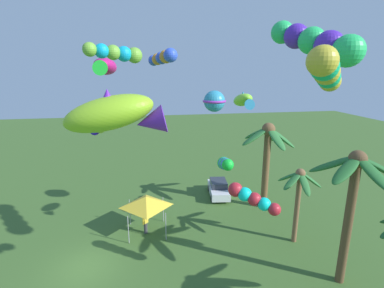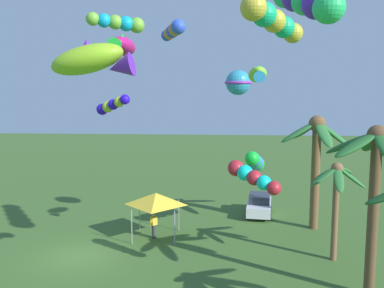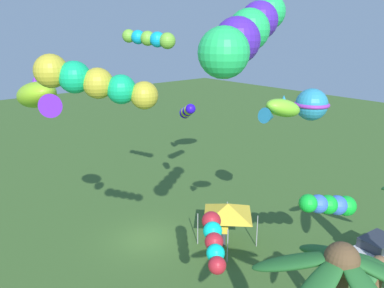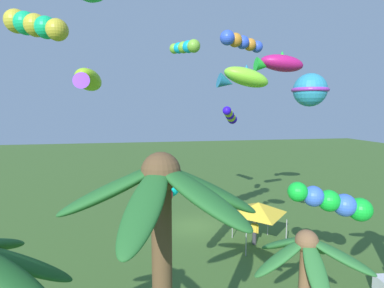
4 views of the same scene
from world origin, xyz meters
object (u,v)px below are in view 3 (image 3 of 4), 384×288
(kite_tube_1, at_px, (187,111))
(kite_fish_4, at_px, (38,96))
(spectator_0, at_px, (224,234))
(kite_tube_6, at_px, (330,205))
(kite_tube_3, at_px, (226,41))
(kite_fish_10, at_px, (229,46))
(kite_ball_5, at_px, (312,105))
(kite_tube_9, at_px, (92,82))
(kite_fish_7, at_px, (281,109))
(festival_tent, at_px, (228,209))
(kite_tube_0, at_px, (214,239))
(kite_tube_8, at_px, (246,33))
(parked_car_0, at_px, (376,250))
(kite_tube_2, at_px, (150,39))

(kite_tube_1, distance_m, kite_fish_4, 9.46)
(spectator_0, relative_size, kite_tube_6, 0.43)
(spectator_0, bearing_deg, kite_tube_1, -64.23)
(spectator_0, height_order, kite_tube_3, kite_tube_3)
(spectator_0, height_order, kite_fish_10, kite_fish_10)
(kite_ball_5, bearing_deg, kite_tube_9, 3.38)
(kite_fish_7, bearing_deg, kite_tube_3, -107.99)
(kite_ball_5, bearing_deg, festival_tent, -88.33)
(kite_tube_0, bearing_deg, kite_tube_9, 2.85)
(kite_fish_4, bearing_deg, festival_tent, 175.63)
(kite_fish_4, relative_size, kite_tube_8, 0.78)
(kite_tube_9, relative_size, kite_fish_10, 0.70)
(kite_tube_8, bearing_deg, kite_fish_4, -70.97)
(parked_car_0, xyz_separation_m, kite_tube_8, (12.72, 0.67, 12.23))
(kite_tube_0, bearing_deg, kite_tube_8, 65.07)
(kite_tube_0, height_order, kite_tube_8, kite_tube_8)
(spectator_0, distance_m, festival_tent, 1.67)
(parked_car_0, xyz_separation_m, festival_tent, (5.26, -6.90, 1.72))
(kite_ball_5, bearing_deg, kite_tube_0, 3.76)
(kite_fish_4, xyz_separation_m, kite_tube_6, (-11.14, 6.95, -5.72))
(kite_fish_4, distance_m, kite_fish_10, 12.90)
(kite_tube_9, bearing_deg, kite_fish_7, 178.52)
(kite_tube_6, xyz_separation_m, kite_fish_10, (-1.55, -8.66, 7.27))
(kite_tube_1, relative_size, kite_fish_10, 0.60)
(kite_tube_6, distance_m, kite_tube_8, 11.73)
(kite_tube_2, xyz_separation_m, kite_tube_9, (6.55, 6.79, -0.82))
(kite_tube_6, bearing_deg, kite_tube_9, -2.22)
(kite_ball_5, distance_m, kite_tube_9, 11.51)
(spectator_0, relative_size, kite_tube_9, 0.62)
(kite_fish_4, bearing_deg, spectator_0, 176.24)
(kite_fish_7, xyz_separation_m, kite_tube_8, (4.10, 1.68, 2.91))
(kite_tube_2, xyz_separation_m, kite_tube_3, (-2.73, 2.44, -0.10))
(kite_tube_3, bearing_deg, kite_fish_4, -14.12)
(kite_tube_2, bearing_deg, kite_tube_0, 74.02)
(festival_tent, distance_m, kite_fish_4, 13.11)
(festival_tent, height_order, kite_tube_2, kite_tube_2)
(kite_tube_0, relative_size, kite_tube_3, 0.86)
(kite_tube_6, distance_m, kite_tube_9, 13.86)
(spectator_0, bearing_deg, kite_tube_2, -12.48)
(spectator_0, height_order, festival_tent, festival_tent)
(kite_fish_4, bearing_deg, kite_fish_10, -172.33)
(kite_tube_0, xyz_separation_m, kite_tube_3, (-4.60, -4.12, 7.15))
(kite_tube_1, xyz_separation_m, kite_tube_9, (9.90, 8.03, 3.40))
(kite_tube_1, relative_size, kite_ball_5, 1.17)
(kite_tube_0, xyz_separation_m, kite_fish_7, (-3.12, 0.43, 4.72))
(kite_tube_2, relative_size, kite_fish_10, 0.74)
(kite_tube_2, distance_m, kite_tube_3, 3.66)
(kite_tube_1, distance_m, kite_fish_7, 8.67)
(kite_tube_8, distance_m, kite_fish_10, 14.09)
(spectator_0, xyz_separation_m, kite_fish_4, (10.17, -0.67, 9.67))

